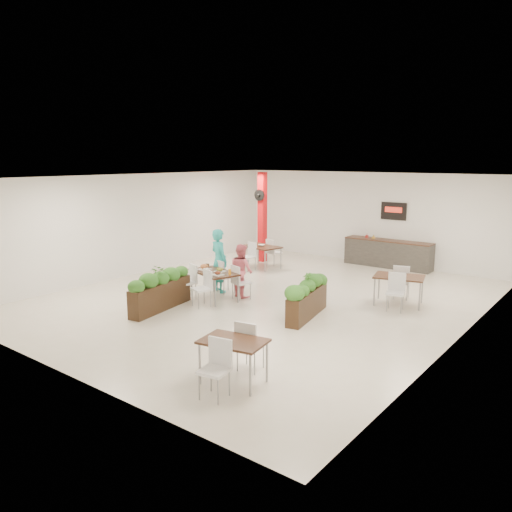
{
  "coord_description": "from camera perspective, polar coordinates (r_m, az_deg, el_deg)",
  "views": [
    {
      "loc": [
        7.67,
        -10.39,
        3.69
      ],
      "look_at": [
        -0.36,
        0.01,
        1.1
      ],
      "focal_mm": 35.0,
      "sensor_mm": 36.0,
      "label": 1
    }
  ],
  "objects": [
    {
      "name": "side_table_c",
      "position": [
        8.35,
        -2.6,
        -10.46
      ],
      "size": [
        1.18,
        1.67,
        0.92
      ],
      "rotation": [
        0.0,
        0.0,
        0.18
      ],
      "color": "black",
      "rests_on": "ground"
    },
    {
      "name": "main_table",
      "position": [
        13.2,
        -4.85,
        -2.26
      ],
      "size": [
        1.66,
        1.92,
        0.92
      ],
      "rotation": [
        0.0,
        0.0,
        -0.31
      ],
      "color": "black",
      "rests_on": "ground"
    },
    {
      "name": "diner_woman",
      "position": [
        13.4,
        -1.68,
        -1.66
      ],
      "size": [
        0.83,
        0.73,
        1.44
      ],
      "primitive_type": "imported",
      "rotation": [
        0.0,
        0.0,
        2.83
      ],
      "color": "#F46C7E",
      "rests_on": "ground"
    },
    {
      "name": "room_shell",
      "position": [
        13.02,
        1.22,
        3.73
      ],
      "size": [
        10.1,
        12.1,
        3.22
      ],
      "color": "white",
      "rests_on": "ground"
    },
    {
      "name": "ground",
      "position": [
        13.43,
        1.19,
        -4.79
      ],
      "size": [
        12.0,
        12.0,
        0.0
      ],
      "primitive_type": "plane",
      "color": "beige",
      "rests_on": "ground"
    },
    {
      "name": "red_column",
      "position": [
        17.86,
        0.71,
        4.58
      ],
      "size": [
        0.4,
        0.41,
        3.2
      ],
      "color": "red",
      "rests_on": "ground"
    },
    {
      "name": "side_table_a",
      "position": [
        16.94,
        0.63,
        0.77
      ],
      "size": [
        1.4,
        1.67,
        0.92
      ],
      "rotation": [
        0.0,
        0.0,
        -0.18
      ],
      "color": "black",
      "rests_on": "ground"
    },
    {
      "name": "diner_man",
      "position": [
        13.87,
        -4.24,
        -0.53
      ],
      "size": [
        0.75,
        0.6,
        1.77
      ],
      "primitive_type": "imported",
      "rotation": [
        0.0,
        0.0,
        2.83
      ],
      "color": "#28AEAA",
      "rests_on": "ground"
    },
    {
      "name": "planter_right",
      "position": [
        11.77,
        5.89,
        -4.59
      ],
      "size": [
        0.73,
        2.0,
        1.06
      ],
      "rotation": [
        0.0,
        0.0,
        1.78
      ],
      "color": "black",
      "rests_on": "ground"
    },
    {
      "name": "side_table_b",
      "position": [
        13.18,
        16.03,
        -2.7
      ],
      "size": [
        1.38,
        1.67,
        0.92
      ],
      "rotation": [
        0.0,
        0.0,
        0.26
      ],
      "color": "black",
      "rests_on": "ground"
    },
    {
      "name": "planter_left",
      "position": [
        12.5,
        -10.86,
        -3.67
      ],
      "size": [
        0.72,
        2.12,
        1.13
      ],
      "rotation": [
        0.0,
        0.0,
        1.75
      ],
      "color": "black",
      "rests_on": "ground"
    },
    {
      "name": "service_counter",
      "position": [
        17.67,
        14.84,
        0.35
      ],
      "size": [
        3.0,
        0.64,
        2.2
      ],
      "color": "#2B2926",
      "rests_on": "ground"
    }
  ]
}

